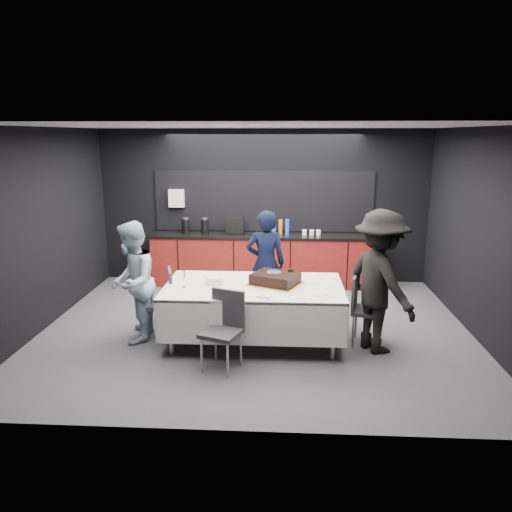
# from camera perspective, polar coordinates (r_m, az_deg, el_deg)

# --- Properties ---
(ground) EXTENTS (6.00, 6.00, 0.00)m
(ground) POSITION_cam_1_polar(r_m,az_deg,el_deg) (7.16, -0.05, -8.38)
(ground) COLOR #45444A
(ground) RESTS_ON ground
(room_shell) EXTENTS (6.04, 5.04, 2.82)m
(room_shell) POSITION_cam_1_polar(r_m,az_deg,el_deg) (6.69, -0.05, 6.54)
(room_shell) COLOR white
(room_shell) RESTS_ON ground
(kitchenette) EXTENTS (4.10, 0.64, 2.05)m
(kitchenette) POSITION_cam_1_polar(r_m,az_deg,el_deg) (9.11, 0.67, 0.06)
(kitchenette) COLOR #62110F
(kitchenette) RESTS_ON ground
(party_table) EXTENTS (2.32, 1.32, 0.78)m
(party_table) POSITION_cam_1_polar(r_m,az_deg,el_deg) (6.56, -0.25, -4.51)
(party_table) COLOR #99999E
(party_table) RESTS_ON ground
(cake_assembly) EXTENTS (0.75, 0.70, 0.18)m
(cake_assembly) POSITION_cam_1_polar(r_m,az_deg,el_deg) (6.55, 2.22, -2.61)
(cake_assembly) COLOR gold
(cake_assembly) RESTS_ON party_table
(plate_stack) EXTENTS (0.24, 0.24, 0.10)m
(plate_stack) POSITION_cam_1_polar(r_m,az_deg,el_deg) (6.59, -4.78, -2.77)
(plate_stack) COLOR white
(plate_stack) RESTS_ON party_table
(loose_plate_near) EXTENTS (0.18, 0.18, 0.01)m
(loose_plate_near) POSITION_cam_1_polar(r_m,az_deg,el_deg) (6.21, -4.19, -4.24)
(loose_plate_near) COLOR white
(loose_plate_near) RESTS_ON party_table
(loose_plate_right_a) EXTENTS (0.21, 0.21, 0.01)m
(loose_plate_right_a) POSITION_cam_1_polar(r_m,az_deg,el_deg) (6.69, 6.10, -2.96)
(loose_plate_right_a) COLOR white
(loose_plate_right_a) RESTS_ON party_table
(loose_plate_right_b) EXTENTS (0.22, 0.22, 0.01)m
(loose_plate_right_b) POSITION_cam_1_polar(r_m,az_deg,el_deg) (6.23, 7.28, -4.26)
(loose_plate_right_b) COLOR white
(loose_plate_right_b) RESTS_ON party_table
(loose_plate_far) EXTENTS (0.19, 0.19, 0.01)m
(loose_plate_far) POSITION_cam_1_polar(r_m,az_deg,el_deg) (6.98, -0.03, -2.16)
(loose_plate_far) COLOR white
(loose_plate_far) RESTS_ON party_table
(fork_pile) EXTENTS (0.19, 0.14, 0.03)m
(fork_pile) POSITION_cam_1_polar(r_m,az_deg,el_deg) (6.05, 0.92, -4.60)
(fork_pile) COLOR white
(fork_pile) RESTS_ON party_table
(champagne_flute) EXTENTS (0.06, 0.06, 0.22)m
(champagne_flute) POSITION_cam_1_polar(r_m,az_deg,el_deg) (6.46, -8.31, -2.21)
(champagne_flute) COLOR white
(champagne_flute) RESTS_ON party_table
(chair_left) EXTENTS (0.52, 0.52, 0.92)m
(chair_left) POSITION_cam_1_polar(r_m,az_deg,el_deg) (6.93, -10.63, -4.69)
(chair_left) COLOR #2B2B2F
(chair_left) RESTS_ON ground
(chair_right) EXTENTS (0.51, 0.51, 0.92)m
(chair_right) POSITION_cam_1_polar(r_m,az_deg,el_deg) (6.70, 12.09, -5.41)
(chair_right) COLOR #2B2B2F
(chair_right) RESTS_ON ground
(chair_near) EXTENTS (0.54, 0.54, 0.92)m
(chair_near) POSITION_cam_1_polar(r_m,az_deg,el_deg) (5.91, -3.65, -7.76)
(chair_near) COLOR #2B2B2F
(chair_near) RESTS_ON ground
(person_center) EXTENTS (0.63, 0.45, 1.62)m
(person_center) POSITION_cam_1_polar(r_m,az_deg,el_deg) (7.49, 1.11, -0.85)
(person_center) COLOR black
(person_center) RESTS_ON ground
(person_left) EXTENTS (0.68, 0.84, 1.61)m
(person_left) POSITION_cam_1_polar(r_m,az_deg,el_deg) (6.76, -13.96, -2.92)
(person_left) COLOR #9EB4C7
(person_left) RESTS_ON ground
(person_right) EXTENTS (1.15, 1.35, 1.81)m
(person_right) POSITION_cam_1_polar(r_m,az_deg,el_deg) (6.41, 13.98, -2.88)
(person_right) COLOR black
(person_right) RESTS_ON ground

